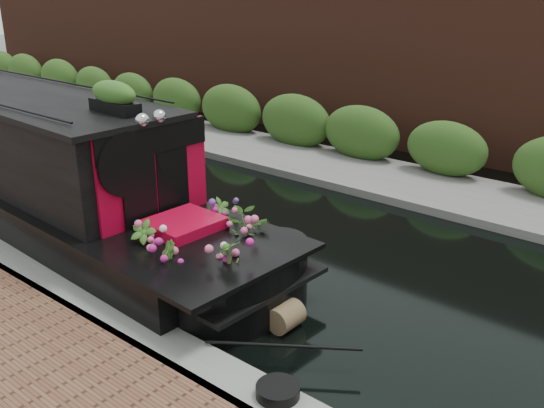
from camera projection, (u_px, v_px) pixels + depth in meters
The scene contains 8 objects.
ground at pixel (216, 226), 11.05m from camera, with size 80.00×80.00×0.00m, color black.
near_bank_coping at pixel (54, 295), 8.68m from camera, with size 40.00×0.60×0.50m, color gray.
far_bank_path at pixel (344, 173), 14.07m from camera, with size 40.00×2.40×0.34m, color slate.
far_hedge at pixel (365, 164), 14.71m from camera, with size 40.00×1.10×2.80m, color #2E521B.
far_brick_wall at pixel (406, 146), 16.22m from camera, with size 40.00×1.00×8.00m, color #4C2619.
narrowboat at pixel (6, 162), 11.71m from camera, with size 13.23×2.88×3.10m.
rope_fender at pixel (286, 317), 7.80m from camera, with size 0.35×0.35×0.42m, color brown.
coiled_mooring_rope at pixel (278, 391), 6.20m from camera, with size 0.46×0.46×0.12m, color black.
Camera 1 is at (7.32, -7.17, 4.29)m, focal length 40.00 mm.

